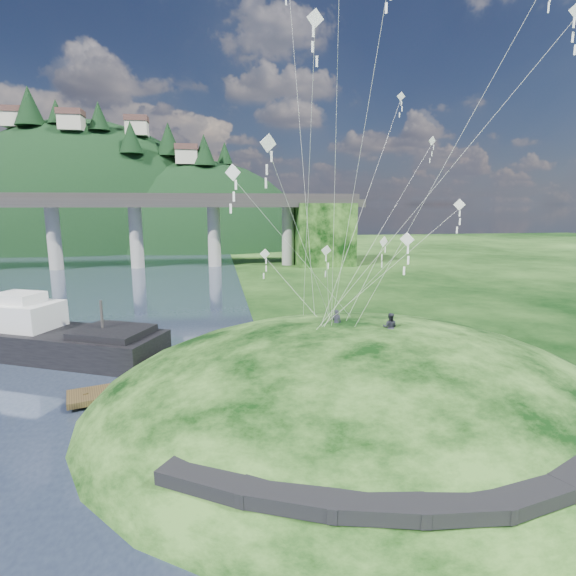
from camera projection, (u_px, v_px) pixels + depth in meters
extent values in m
plane|color=black|center=(237.00, 426.00, 26.18)|extent=(320.00, 320.00, 0.00)
ellipsoid|color=black|center=(357.00, 423.00, 29.67)|extent=(36.00, 32.00, 13.00)
cube|color=black|center=(208.00, 479.00, 17.81)|extent=(4.32, 3.62, 0.71)
cube|color=black|center=(290.00, 496.00, 16.67)|extent=(4.10, 2.97, 0.61)
cube|color=black|center=(376.00, 505.00, 16.18)|extent=(3.85, 2.37, 0.62)
cube|color=black|center=(460.00, 505.00, 16.23)|extent=(3.62, 1.83, 0.66)
cube|color=black|center=(531.00, 493.00, 16.90)|extent=(3.82, 2.27, 0.68)
cylinder|color=#999891|center=(54.00, 237.00, 87.80)|extent=(2.60, 2.60, 13.00)
cylinder|color=#999891|center=(136.00, 236.00, 90.27)|extent=(2.60, 2.60, 13.00)
cylinder|color=#999891|center=(214.00, 235.00, 92.74)|extent=(2.60, 2.60, 13.00)
cylinder|color=#999891|center=(288.00, 234.00, 95.20)|extent=(2.60, 2.60, 13.00)
cube|color=black|center=(322.00, 234.00, 96.40)|extent=(12.00, 11.00, 13.00)
ellipsoid|color=black|center=(91.00, 264.00, 143.15)|extent=(96.00, 68.00, 88.00)
ellipsoid|color=black|center=(203.00, 278.00, 141.69)|extent=(76.00, 56.00, 72.00)
cone|color=black|center=(29.00, 106.00, 122.26)|extent=(8.01, 8.01, 10.54)
cone|color=black|center=(56.00, 111.00, 123.07)|extent=(4.97, 4.97, 6.54)
cone|color=black|center=(98.00, 116.00, 123.15)|extent=(5.83, 5.83, 7.67)
cone|color=black|center=(131.00, 137.00, 120.89)|extent=(6.47, 6.47, 8.51)
cone|color=black|center=(168.00, 139.00, 128.93)|extent=(7.13, 7.13, 9.38)
cone|color=black|center=(204.00, 150.00, 126.35)|extent=(6.56, 6.56, 8.63)
cone|color=black|center=(225.00, 153.00, 132.75)|extent=(4.88, 4.88, 6.42)
cube|color=beige|center=(15.00, 120.00, 125.31)|extent=(6.00, 5.00, 4.00)
cube|color=brown|center=(14.00, 110.00, 124.81)|extent=(6.40, 5.40, 1.60)
cube|color=beige|center=(71.00, 123.00, 120.56)|extent=(6.00, 5.00, 4.00)
cube|color=brown|center=(71.00, 113.00, 120.07)|extent=(6.40, 5.40, 1.60)
cube|color=beige|center=(137.00, 129.00, 128.95)|extent=(6.00, 5.00, 4.00)
cube|color=brown|center=(136.00, 119.00, 128.45)|extent=(6.40, 5.40, 1.60)
cube|color=beige|center=(187.00, 157.00, 126.88)|extent=(6.00, 5.00, 4.00)
cube|color=brown|center=(186.00, 147.00, 126.38)|extent=(6.40, 5.40, 1.60)
cube|color=black|center=(49.00, 343.00, 38.05)|extent=(20.51, 13.34, 2.37)
cube|color=silver|center=(20.00, 317.00, 38.37)|extent=(7.47, 6.31, 2.55)
cube|color=silver|center=(18.00, 299.00, 38.09)|extent=(4.46, 4.01, 1.09)
cube|color=black|center=(113.00, 332.00, 36.12)|extent=(6.87, 6.43, 0.55)
cylinder|color=#2D2B2B|center=(102.00, 317.00, 36.14)|extent=(0.22, 0.22, 2.74)
cube|color=#372A16|center=(188.00, 380.00, 31.85)|extent=(15.65, 6.73, 0.39)
cylinder|color=#372A16|center=(86.00, 401.00, 29.06)|extent=(0.33, 0.33, 1.11)
cylinder|color=#372A16|center=(140.00, 392.00, 30.48)|extent=(0.33, 0.33, 1.11)
cylinder|color=#372A16|center=(189.00, 383.00, 31.90)|extent=(0.33, 0.33, 1.11)
cylinder|color=#372A16|center=(233.00, 376.00, 33.32)|extent=(0.33, 0.33, 1.11)
cylinder|color=#372A16|center=(274.00, 369.00, 34.74)|extent=(0.33, 0.33, 1.11)
imported|color=#262633|center=(337.00, 309.00, 30.03)|extent=(0.74, 0.59, 1.77)
imported|color=#262633|center=(390.00, 313.00, 28.71)|extent=(1.17, 1.09, 1.92)
cube|color=white|center=(389.00, 10.00, 18.09)|extent=(0.08, 0.07, 0.40)
cube|color=white|center=(384.00, 242.00, 31.11)|extent=(0.70, 0.35, 0.75)
cube|color=white|center=(383.00, 249.00, 31.21)|extent=(0.09, 0.07, 0.44)
cube|color=white|center=(383.00, 257.00, 31.31)|extent=(0.09, 0.07, 0.44)
cube|color=white|center=(383.00, 265.00, 31.41)|extent=(0.09, 0.07, 0.44)
cube|color=white|center=(326.00, 250.00, 28.19)|extent=(0.69, 0.24, 0.67)
cube|color=white|center=(326.00, 258.00, 28.28)|extent=(0.09, 0.06, 0.40)
cube|color=white|center=(326.00, 266.00, 28.37)|extent=(0.09, 0.06, 0.40)
cube|color=white|center=(326.00, 274.00, 28.46)|extent=(0.09, 0.06, 0.40)
cube|color=white|center=(265.00, 254.00, 36.01)|extent=(0.82, 0.26, 0.83)
cube|color=white|center=(265.00, 261.00, 36.12)|extent=(0.11, 0.07, 0.49)
cube|color=white|center=(265.00, 268.00, 36.23)|extent=(0.11, 0.07, 0.49)
cube|color=white|center=(265.00, 276.00, 36.34)|extent=(0.11, 0.07, 0.49)
cube|color=white|center=(315.00, 18.00, 19.78)|extent=(0.81, 0.17, 0.81)
cube|color=white|center=(315.00, 32.00, 19.89)|extent=(0.11, 0.05, 0.47)
cube|color=white|center=(315.00, 46.00, 19.99)|extent=(0.11, 0.05, 0.47)
cube|color=white|center=(315.00, 60.00, 20.10)|extent=(0.11, 0.05, 0.47)
cube|color=white|center=(432.00, 141.00, 36.57)|extent=(0.70, 0.29, 0.72)
cube|color=white|center=(432.00, 147.00, 36.66)|extent=(0.09, 0.07, 0.42)
cube|color=white|center=(431.00, 154.00, 36.75)|extent=(0.09, 0.07, 0.42)
cube|color=white|center=(431.00, 160.00, 36.85)|extent=(0.09, 0.07, 0.42)
cube|color=white|center=(233.00, 172.00, 22.73)|extent=(0.78, 0.42, 0.85)
cube|color=white|center=(233.00, 185.00, 22.84)|extent=(0.11, 0.05, 0.49)
cube|color=white|center=(233.00, 197.00, 22.95)|extent=(0.11, 0.05, 0.49)
cube|color=white|center=(234.00, 209.00, 23.06)|extent=(0.11, 0.05, 0.49)
cube|color=white|center=(401.00, 96.00, 35.95)|extent=(0.68, 0.24, 0.66)
cube|color=white|center=(401.00, 103.00, 36.03)|extent=(0.09, 0.04, 0.39)
cube|color=white|center=(400.00, 109.00, 36.12)|extent=(0.09, 0.04, 0.39)
cube|color=white|center=(400.00, 115.00, 36.21)|extent=(0.09, 0.04, 0.39)
cube|color=white|center=(547.00, 9.00, 19.30)|extent=(0.10, 0.05, 0.43)
cube|color=white|center=(576.00, 23.00, 21.02)|extent=(0.10, 0.03, 0.46)
cube|color=white|center=(575.00, 36.00, 21.12)|extent=(0.10, 0.03, 0.46)
cube|color=white|center=(574.00, 49.00, 21.23)|extent=(0.10, 0.03, 0.46)
cube|color=white|center=(407.00, 239.00, 22.10)|extent=(0.57, 0.51, 0.71)
cube|color=white|center=(406.00, 250.00, 22.19)|extent=(0.09, 0.06, 0.42)
cube|color=white|center=(406.00, 260.00, 22.29)|extent=(0.09, 0.06, 0.42)
cube|color=white|center=(405.00, 270.00, 22.38)|extent=(0.09, 0.06, 0.42)
cube|color=white|center=(268.00, 143.00, 19.33)|extent=(0.75, 0.32, 0.78)
cube|color=white|center=(268.00, 157.00, 19.43)|extent=(0.10, 0.07, 0.46)
cube|color=white|center=(268.00, 170.00, 19.53)|extent=(0.10, 0.07, 0.46)
cube|color=white|center=(268.00, 183.00, 19.63)|extent=(0.10, 0.07, 0.46)
cube|color=white|center=(288.00, 1.00, 26.18)|extent=(0.10, 0.06, 0.46)
cube|color=white|center=(459.00, 205.00, 33.10)|extent=(0.63, 0.67, 0.87)
cube|color=white|center=(459.00, 213.00, 33.21)|extent=(0.10, 0.09, 0.51)
cube|color=white|center=(458.00, 222.00, 33.32)|extent=(0.10, 0.09, 0.51)
cube|color=white|center=(458.00, 230.00, 33.44)|extent=(0.10, 0.09, 0.51)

